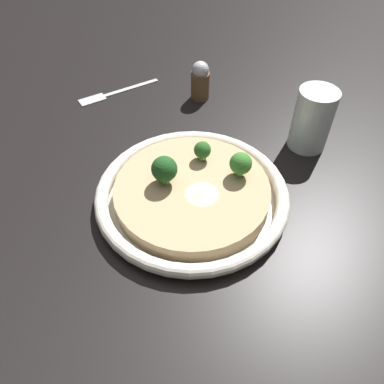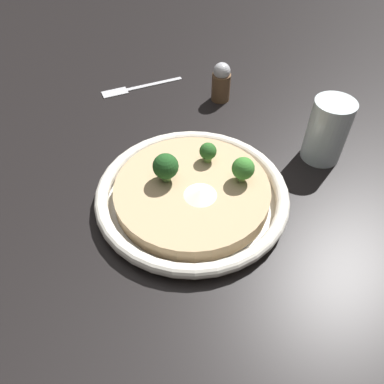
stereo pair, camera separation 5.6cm
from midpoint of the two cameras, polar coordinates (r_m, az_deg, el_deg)
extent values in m
plane|color=black|center=(0.58, -2.79, -1.46)|extent=(6.00, 6.00, 0.00)
cylinder|color=silver|center=(0.57, -2.80, -1.24)|extent=(0.27, 0.27, 0.01)
torus|color=silver|center=(0.56, -2.85, -0.33)|extent=(0.29, 0.29, 0.02)
cylinder|color=tan|center=(0.56, -2.86, -0.15)|extent=(0.23, 0.23, 0.03)
cone|color=white|center=(0.54, -1.46, -0.09)|extent=(0.05, 0.05, 0.01)
cylinder|color=#668E47|center=(0.56, -7.04, 2.05)|extent=(0.02, 0.02, 0.02)
sphere|color=#1E4C1E|center=(0.54, -7.21, 3.35)|extent=(0.04, 0.04, 0.04)
cylinder|color=#759E4C|center=(0.59, -1.15, 5.41)|extent=(0.02, 0.02, 0.01)
sphere|color=#285B23|center=(0.58, -1.16, 6.31)|extent=(0.03, 0.03, 0.03)
cylinder|color=#84A856|center=(0.56, 4.48, 3.07)|extent=(0.01, 0.01, 0.02)
sphere|color=#387A2D|center=(0.55, 4.57, 4.22)|extent=(0.03, 0.03, 0.03)
cylinder|color=silver|center=(0.66, 15.57, 10.50)|extent=(0.07, 0.07, 0.11)
cube|color=#B7B7BC|center=(0.84, -11.18, 15.31)|extent=(0.12, 0.05, 0.00)
cube|color=#B7B7BC|center=(0.82, -16.93, 13.29)|extent=(0.06, 0.04, 0.00)
cylinder|color=brown|center=(0.78, -0.88, 15.82)|extent=(0.04, 0.04, 0.06)
sphere|color=#B2B2B7|center=(0.76, -0.91, 18.04)|extent=(0.03, 0.03, 0.03)
camera|label=1|loc=(0.03, -92.87, -3.03)|focal=35.00mm
camera|label=2|loc=(0.03, 87.13, 3.03)|focal=35.00mm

